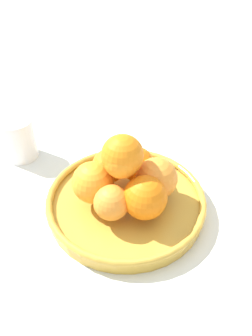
% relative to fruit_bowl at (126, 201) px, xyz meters
% --- Properties ---
extents(ground_plane, '(4.00, 4.00, 0.00)m').
position_rel_fruit_bowl_xyz_m(ground_plane, '(0.00, 0.00, -0.02)').
color(ground_plane, silver).
extents(fruit_bowl, '(0.32, 0.32, 0.04)m').
position_rel_fruit_bowl_xyz_m(fruit_bowl, '(0.00, 0.00, 0.00)').
color(fruit_bowl, gold).
rests_on(fruit_bowl, ground_plane).
extents(orange_pile, '(0.19, 0.20, 0.14)m').
position_rel_fruit_bowl_xyz_m(orange_pile, '(0.00, -0.00, 0.07)').
color(orange_pile, orange).
rests_on(orange_pile, fruit_bowl).
extents(drinking_glass, '(0.08, 0.08, 0.10)m').
position_rel_fruit_bowl_xyz_m(drinking_glass, '(-0.23, -0.20, 0.03)').
color(drinking_glass, white).
rests_on(drinking_glass, ground_plane).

